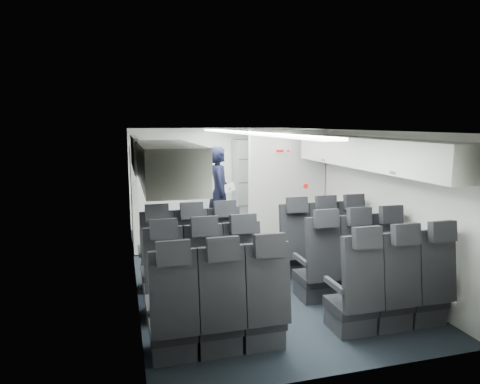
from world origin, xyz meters
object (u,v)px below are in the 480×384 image
seat_row_rear (310,303)px  flight_attendant (219,193)px  seat_row_front (257,253)px  seat_row_mid (279,274)px  boarding_door (134,197)px  carry_on_bag (157,159)px  galley_unit (253,183)px

seat_row_rear → flight_attendant: (-0.02, 4.17, 0.50)m
seat_row_front → seat_row_mid: bearing=-90.0°
boarding_door → carry_on_bag: (0.25, -2.20, 0.84)m
galley_unit → seat_row_front: bearing=-106.3°
seat_row_rear → carry_on_bag: 2.59m
boarding_door → flight_attendant: (1.62, 0.29, -0.05)m
seat_row_rear → carry_on_bag: bearing=129.4°
seat_row_mid → carry_on_bag: 2.12m
seat_row_rear → carry_on_bag: carry_on_bag is taller
seat_row_rear → seat_row_front: bearing=90.0°
galley_unit → flight_attendant: galley_unit is taller
galley_unit → flight_attendant: bearing=-137.7°
galley_unit → boarding_door: galley_unit is taller
seat_row_mid → boarding_door: 3.45m
galley_unit → boarding_door: (-2.59, -1.17, 0.00)m
seat_row_rear → seat_row_mid: bearing=90.0°
seat_row_front → boarding_door: 2.71m
seat_row_mid → seat_row_front: bearing=90.0°
seat_row_rear → galley_unit: 5.17m
seat_row_front → galley_unit: size_ratio=1.75×
seat_row_rear → flight_attendant: size_ratio=1.83×
seat_row_front → galley_unit: bearing=73.7°
seat_row_front → boarding_door: (-1.64, 2.09, 0.55)m
galley_unit → carry_on_bag: size_ratio=5.34×
flight_attendant → boarding_door: bearing=108.1°
seat_row_mid → boarding_door: size_ratio=1.79×
carry_on_bag → seat_row_rear: bearing=-47.5°
seat_row_front → seat_row_rear: same height
seat_row_mid → flight_attendant: size_ratio=1.83×
seat_row_rear → galley_unit: bearing=79.4°
flight_attendant → seat_row_rear: bearing=-171.6°
seat_row_front → seat_row_mid: size_ratio=1.00×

